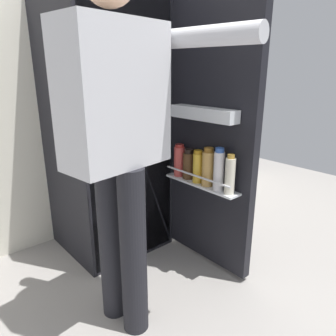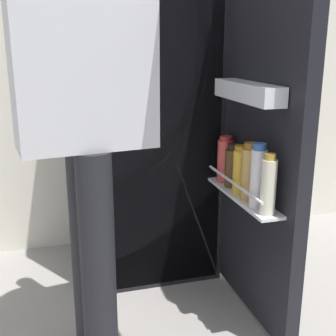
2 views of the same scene
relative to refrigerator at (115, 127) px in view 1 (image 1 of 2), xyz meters
name	(u,v)px [view 1 (image 1 of 2)]	position (x,y,z in m)	size (l,w,h in m)	color
ground_plane	(161,276)	(-0.03, -0.49, -0.84)	(5.52, 5.52, 0.00)	gray
kitchen_wall	(76,63)	(-0.03, 0.41, 0.40)	(4.40, 0.10, 2.48)	silver
refrigerator	(115,127)	(0.00, 0.00, 0.00)	(0.69, 1.22, 1.68)	black
person	(118,126)	(-0.37, -0.63, 0.13)	(0.60, 0.71, 1.62)	black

